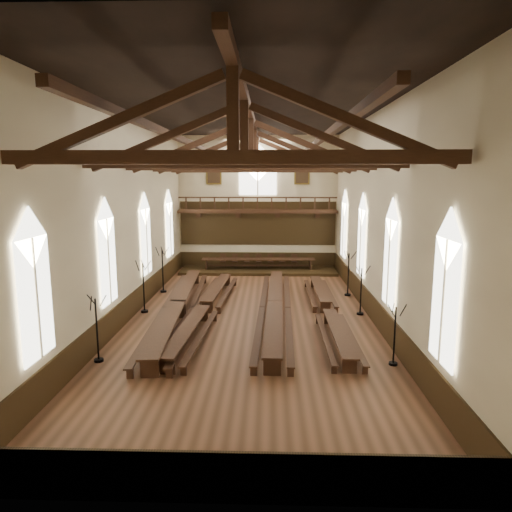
{
  "coord_description": "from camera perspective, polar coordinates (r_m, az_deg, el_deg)",
  "views": [
    {
      "loc": [
        0.93,
        -21.69,
        6.9
      ],
      "look_at": [
        0.22,
        1.5,
        2.89
      ],
      "focal_mm": 32.0,
      "sensor_mm": 36.0,
      "label": 1
    }
  ],
  "objects": [
    {
      "name": "ground",
      "position": [
        22.78,
        -0.67,
        -7.83
      ],
      "size": [
        26.0,
        26.0,
        0.0
      ],
      "primitive_type": "plane",
      "color": "brown",
      "rests_on": "ground"
    },
    {
      "name": "room_walls",
      "position": [
        21.71,
        -0.7,
        8.64
      ],
      "size": [
        26.0,
        26.0,
        26.0
      ],
      "color": "beige",
      "rests_on": "ground"
    },
    {
      "name": "wainscot_band",
      "position": [
        22.6,
        -0.67,
        -6.38
      ],
      "size": [
        12.0,
        26.0,
        1.2
      ],
      "color": "#31210E",
      "rests_on": "ground"
    },
    {
      "name": "side_windows",
      "position": [
        21.94,
        -0.69,
        1.52
      ],
      "size": [
        11.85,
        19.8,
        4.5
      ],
      "color": "white",
      "rests_on": "room_walls"
    },
    {
      "name": "end_window",
      "position": [
        34.6,
        0.22,
        10.34
      ],
      "size": [
        2.8,
        0.12,
        3.8
      ],
      "color": "white",
      "rests_on": "room_walls"
    },
    {
      "name": "minstrels_gallery",
      "position": [
        34.49,
        0.21,
        4.82
      ],
      "size": [
        11.8,
        1.24,
        3.7
      ],
      "color": "#3B2112",
      "rests_on": "room_walls"
    },
    {
      "name": "portraits",
      "position": [
        34.6,
        0.22,
        10.13
      ],
      "size": [
        7.75,
        0.09,
        1.45
      ],
      "color": "brown",
      "rests_on": "room_walls"
    },
    {
      "name": "roof_trusses",
      "position": [
        21.75,
        -0.71,
        13.27
      ],
      "size": [
        11.7,
        25.7,
        2.8
      ],
      "color": "#3B2112",
      "rests_on": "room_walls"
    },
    {
      "name": "refectory_row_a",
      "position": [
        23.32,
        -9.71,
        -6.02
      ],
      "size": [
        2.1,
        15.13,
        0.82
      ],
      "color": "#3B2112",
      "rests_on": "ground"
    },
    {
      "name": "refectory_row_b",
      "position": [
        23.01,
        -6.39,
        -6.34
      ],
      "size": [
        1.84,
        14.22,
        0.72
      ],
      "color": "#3B2112",
      "rests_on": "ground"
    },
    {
      "name": "refectory_row_c",
      "position": [
        23.04,
        2.41,
        -6.14
      ],
      "size": [
        1.78,
        14.77,
        0.79
      ],
      "color": "#3B2112",
      "rests_on": "ground"
    },
    {
      "name": "refectory_row_d",
      "position": [
        22.99,
        8.94,
        -6.53
      ],
      "size": [
        1.36,
        13.59,
        0.66
      ],
      "color": "#3B2112",
      "rests_on": "ground"
    },
    {
      "name": "dais",
      "position": [
        33.79,
        0.3,
        -1.8
      ],
      "size": [
        11.4,
        3.13,
        0.21
      ],
      "primitive_type": "cube",
      "color": "#31210E",
      "rests_on": "ground"
    },
    {
      "name": "high_table",
      "position": [
        33.64,
        0.3,
        -0.53
      ],
      "size": [
        8.33,
        1.2,
        0.78
      ],
      "color": "#3B2112",
      "rests_on": "dais"
    },
    {
      "name": "high_chairs",
      "position": [
        34.46,
        0.34,
        -0.5
      ],
      "size": [
        5.85,
        0.46,
        0.98
      ],
      "color": "#3B2112",
      "rests_on": "dais"
    },
    {
      "name": "candelabrum_left_near",
      "position": [
        18.48,
        -19.18,
        -10.07
      ],
      "size": [
        0.78,
        0.76,
        2.61
      ],
      "color": "black",
      "rests_on": "ground"
    },
    {
      "name": "candelabrum_left_mid",
      "position": [
        24.29,
        -13.82,
        -4.95
      ],
      "size": [
        0.81,
        0.82,
        2.76
      ],
      "color": "black",
      "rests_on": "ground"
    },
    {
      "name": "candelabrum_left_far",
      "position": [
        28.25,
        -11.55,
        -2.77
      ],
      "size": [
        0.84,
        0.81,
        2.8
      ],
      "color": "black",
      "rests_on": "ground"
    },
    {
      "name": "candelabrum_right_near",
      "position": [
        17.96,
        16.86,
        -10.77
      ],
      "size": [
        0.72,
        0.67,
        2.37
      ],
      "color": "black",
      "rests_on": "ground"
    },
    {
      "name": "candelabrum_right_mid",
      "position": [
        23.82,
        12.94,
        -5.35
      ],
      "size": [
        0.76,
        0.75,
        2.56
      ],
      "color": "black",
      "rests_on": "ground"
    },
    {
      "name": "candelabrum_right_far",
      "position": [
        27.43,
        11.43,
        -3.22
      ],
      "size": [
        0.75,
        0.82,
        2.68
      ],
      "color": "black",
      "rests_on": "ground"
    }
  ]
}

